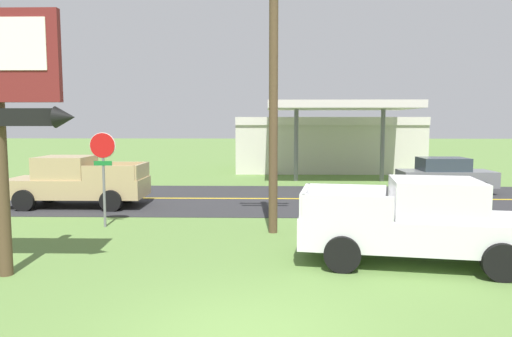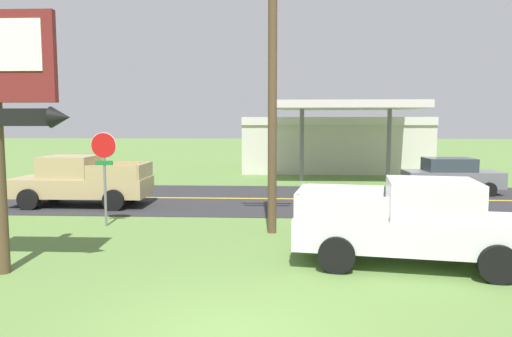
# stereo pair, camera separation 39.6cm
# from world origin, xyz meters

# --- Properties ---
(road_asphalt) EXTENTS (140.00, 8.00, 0.02)m
(road_asphalt) POSITION_xyz_m (0.00, 13.00, 0.01)
(road_asphalt) COLOR #2B2B2D
(road_asphalt) RESTS_ON ground
(road_centre_line) EXTENTS (126.00, 0.20, 0.01)m
(road_centre_line) POSITION_xyz_m (0.00, 13.00, 0.02)
(road_centre_line) COLOR gold
(road_centre_line) RESTS_ON road_asphalt
(stop_sign) EXTENTS (0.80, 0.08, 2.95)m
(stop_sign) POSITION_xyz_m (-4.71, 7.52, 2.03)
(stop_sign) COLOR slate
(stop_sign) RESTS_ON ground
(utility_pole) EXTENTS (1.99, 0.26, 8.69)m
(utility_pole) POSITION_xyz_m (0.53, 6.91, 4.65)
(utility_pole) COLOR brown
(utility_pole) RESTS_ON ground
(gas_station) EXTENTS (12.00, 11.50, 4.40)m
(gas_station) POSITION_xyz_m (4.37, 25.07, 1.94)
(gas_station) COLOR beige
(gas_station) RESTS_ON ground
(pickup_white_parked_on_lawn) EXTENTS (5.44, 2.84, 1.96)m
(pickup_white_parked_on_lawn) POSITION_xyz_m (3.80, 3.96, 0.96)
(pickup_white_parked_on_lawn) COLOR silver
(pickup_white_parked_on_lawn) RESTS_ON ground
(pickup_tan_on_road) EXTENTS (5.20, 2.24, 1.96)m
(pickup_tan_on_road) POSITION_xyz_m (-7.03, 11.00, 0.96)
(pickup_tan_on_road) COLOR tan
(pickup_tan_on_road) RESTS_ON ground
(car_grey_mid_lane) EXTENTS (4.20, 2.00, 1.64)m
(car_grey_mid_lane) POSITION_xyz_m (8.60, 15.00, 0.83)
(car_grey_mid_lane) COLOR slate
(car_grey_mid_lane) RESTS_ON ground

